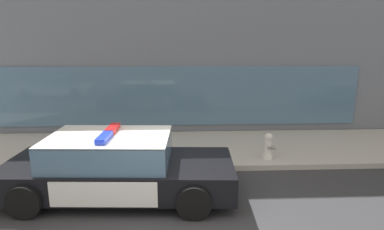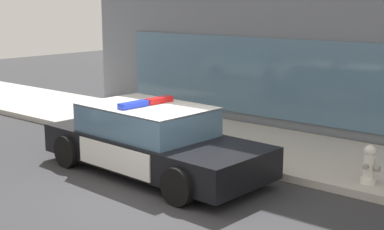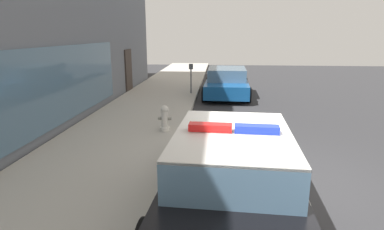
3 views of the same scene
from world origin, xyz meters
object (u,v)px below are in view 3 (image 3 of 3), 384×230
object	(u,v)px
fire_hydrant	(165,118)
parking_meter	(191,73)
car_down_street	(227,82)
police_cruiser	(232,171)

from	to	relation	value
fire_hydrant	parking_meter	bearing A→B (deg)	-2.20
fire_hydrant	car_down_street	size ratio (longest dim) A/B	0.16
police_cruiser	parking_meter	bearing A→B (deg)	11.71
car_down_street	parking_meter	bearing A→B (deg)	101.20
police_cruiser	fire_hydrant	xyz separation A→B (m)	(3.85, 1.74, -0.18)
car_down_street	parking_meter	world-z (taller)	parking_meter
police_cruiser	fire_hydrant	size ratio (longest dim) A/B	6.93
fire_hydrant	parking_meter	world-z (taller)	parking_meter
fire_hydrant	parking_meter	size ratio (longest dim) A/B	0.54
police_cruiser	fire_hydrant	world-z (taller)	police_cruiser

